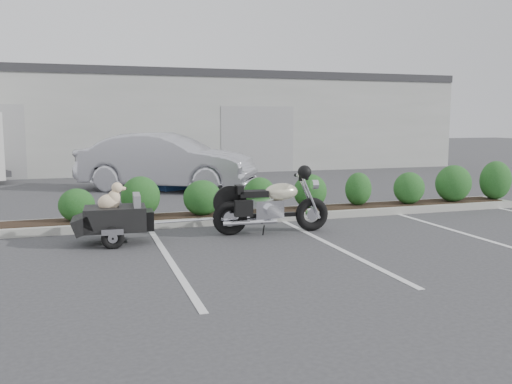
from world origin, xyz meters
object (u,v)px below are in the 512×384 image
object	(u,v)px
pet_trailer	(114,217)
dumpster	(179,169)
motorcycle	(272,206)
sedan	(167,162)

from	to	relation	value
pet_trailer	dumpster	world-z (taller)	dumpster
motorcycle	pet_trailer	size ratio (longest dim) A/B	1.25
motorcycle	pet_trailer	bearing A→B (deg)	-177.15
pet_trailer	sedan	xyz separation A→B (m)	(1.90, 6.75, 0.40)
sedan	dumpster	distance (m)	0.67
sedan	dumpster	world-z (taller)	sedan
motorcycle	sedan	xyz separation A→B (m)	(-0.88, 6.77, 0.34)
pet_trailer	dumpster	xyz separation A→B (m)	(2.34, 7.18, 0.13)
dumpster	pet_trailer	bearing A→B (deg)	-131.44
sedan	dumpster	xyz separation A→B (m)	(0.43, 0.43, -0.28)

